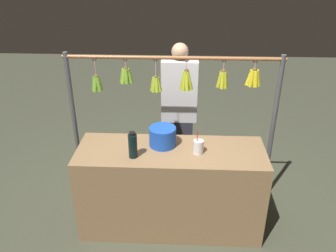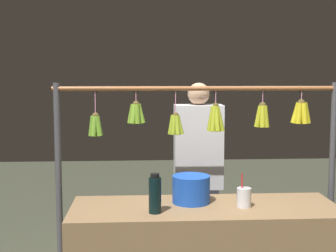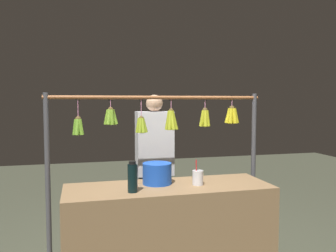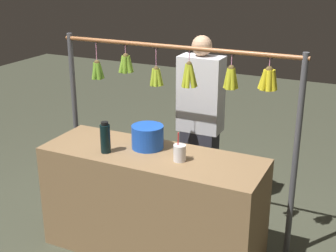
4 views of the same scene
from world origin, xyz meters
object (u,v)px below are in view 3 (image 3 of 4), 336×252
(water_bottle, at_px, (133,177))
(vendor_person, at_px, (155,172))
(drink_cup, at_px, (198,178))
(blue_bucket, at_px, (157,173))

(water_bottle, bearing_deg, vendor_person, -111.75)
(drink_cup, xyz_separation_m, vendor_person, (0.18, -0.83, -0.11))
(water_bottle, xyz_separation_m, drink_cup, (-0.55, -0.09, -0.05))
(blue_bucket, relative_size, vendor_person, 0.15)
(vendor_person, bearing_deg, drink_cup, 102.24)
(vendor_person, bearing_deg, blue_bucket, 79.44)
(drink_cup, bearing_deg, water_bottle, 9.65)
(water_bottle, relative_size, drink_cup, 1.14)
(water_bottle, bearing_deg, drink_cup, -170.35)
(drink_cup, bearing_deg, blue_bucket, -20.17)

